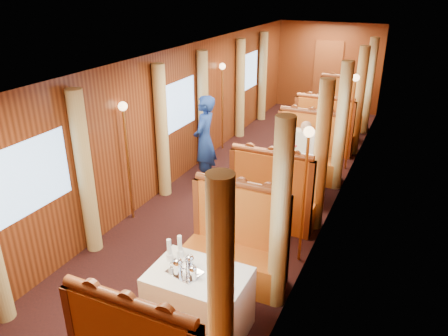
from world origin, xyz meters
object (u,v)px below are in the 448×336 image
Objects in this scene: banquette_near_aft at (236,250)px; banquette_mid_aft at (307,157)px; tea_tray at (184,272)px; passenger at (304,146)px; rose_vase_far at (334,101)px; table_far at (333,124)px; banquette_mid_fwd at (273,201)px; table_near at (199,302)px; teapot_left at (178,268)px; teapot_right at (193,274)px; steward at (205,141)px; banquette_far_aft at (341,111)px; banquette_far_fwd at (324,134)px; rose_vase_mid at (295,149)px; fruit_plate at (223,286)px; teapot_back at (190,264)px; table_mid at (291,179)px.

banquette_near_aft and banquette_mid_aft have the same top height.
tea_tray is 0.45× the size of passenger.
rose_vase_far is (0.11, 7.06, 0.17)m from tea_tray.
banquette_near_aft is 1.28× the size of table_far.
banquette_mid_aft reaches higher than passenger.
banquette_mid_fwd is 1.28× the size of table_far.
passenger is (-0.00, -0.27, 0.32)m from banquette_mid_aft.
table_near is 0.41m from tea_tray.
tea_tray is 1.84× the size of teapot_left.
table_near is 3.09× the size of tea_tray.
teapot_right is 0.09× the size of steward.
passenger is at bearing 90.00° from banquette_mid_fwd.
tea_tray is at bearing -91.74° from banquette_mid_aft.
banquette_near_aft reaches higher than tea_tray.
rose_vase_far reaches higher than table_far.
banquette_far_aft reaches higher than tea_tray.
rose_vase_far is (-0.03, 2.49, 0.50)m from banquette_mid_aft.
banquette_far_fwd is 2.03m from banquette_far_aft.
table_near is 0.78× the size of banquette_far_fwd.
banquette_mid_aft is 1.00× the size of banquette_far_fwd.
banquette_far_aft is 4.50m from rose_vase_mid.
rose_vase_far is at bearing 92.96° from fruit_plate.
rose_vase_mid is (0.02, 3.64, 0.12)m from teapot_right.
rose_vase_far is 3.92m from steward.
banquette_far_aft reaches higher than teapot_left.
steward is (-2.02, 3.55, 0.08)m from fruit_plate.
banquette_far_fwd is 6.10m from teapot_left.
rose_vase_far is at bearing 90.12° from teapot_left.
table_far is (0.00, 2.49, -0.05)m from banquette_mid_aft.
rose_vase_far is at bearing -91.79° from banquette_far_aft.
rose_vase_mid reaches higher than table_near.
teapot_back reaches higher than table_far.
steward is (-1.65, -3.55, -0.08)m from rose_vase_far.
banquette_near_aft is 3.72× the size of rose_vase_far.
steward is at bearing -177.16° from rose_vase_mid.
table_mid is at bearing 88.40° from teapot_left.
teapot_right is at bearing -90.36° from banquette_near_aft.
teapot_right is at bearing -90.26° from rose_vase_mid.
banquette_near_aft reaches higher than teapot_back.
banquette_mid_fwd is 3.72× the size of rose_vase_mid.
steward is at bearing -178.47° from table_mid.
teapot_right is at bearing -179.57° from fruit_plate.
table_near is 0.53m from fruit_plate.
table_far is (0.00, 7.00, 0.00)m from table_near.
banquette_mid_aft is 3.94× the size of tea_tray.
banquette_far_aft is 3.72× the size of rose_vase_mid.
banquette_mid_fwd is 2.48m from teapot_back.
fruit_plate reaches higher than tea_tray.
tea_tray is at bearing -80.70° from teapot_back.
teapot_left is at bearing -151.93° from table_near.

